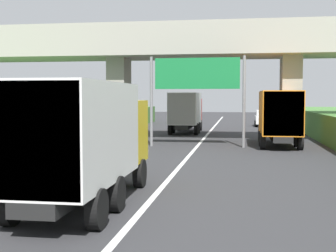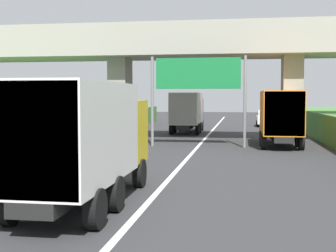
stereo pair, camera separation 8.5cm
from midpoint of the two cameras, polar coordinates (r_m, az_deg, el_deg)
lane_centre_stripe at (r=25.72m, az=2.91°, el=-3.24°), size 0.20×96.42×0.01m
overpass_bridge at (r=32.71m, az=4.22°, el=8.93°), size 40.00×4.80×8.07m
overhead_highway_sign at (r=28.38m, az=3.52°, el=5.74°), size 5.88×0.18×5.57m
truck_orange at (r=29.83m, az=13.43°, el=1.32°), size 2.44×7.30×3.44m
truck_yellow at (r=13.11m, az=-10.50°, el=-1.35°), size 2.44×7.30×3.44m
truck_black at (r=16.21m, az=-19.89°, el=-0.58°), size 2.44×7.30×3.44m
truck_red at (r=39.80m, az=2.22°, el=1.94°), size 2.44×7.30×3.44m
car_white at (r=49.61m, az=11.72°, el=0.94°), size 1.86×4.10×1.72m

